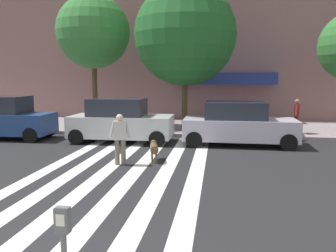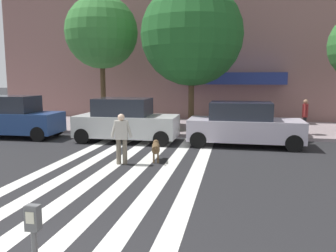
# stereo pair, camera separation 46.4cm
# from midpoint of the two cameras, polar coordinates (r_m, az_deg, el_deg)

# --- Properties ---
(ground_plane) EXTENTS (160.00, 160.00, 0.00)m
(ground_plane) POSITION_cam_midpoint_polar(r_m,az_deg,el_deg) (10.43, -8.60, -7.45)
(ground_plane) COLOR #232326
(sidewalk_far) EXTENTS (80.00, 6.00, 0.15)m
(sidewalk_far) POSITION_cam_midpoint_polar(r_m,az_deg,el_deg) (19.15, -0.64, -0.08)
(sidewalk_far) COLOR gray
(sidewalk_far) RESTS_ON ground_plane
(crosswalk_stripes) EXTENTS (4.95, 11.62, 0.01)m
(crosswalk_stripes) POSITION_cam_midpoint_polar(r_m,az_deg,el_deg) (10.46, -9.10, -7.40)
(crosswalk_stripes) COLOR silver
(crosswalk_stripes) RESTS_ON ground_plane
(parked_car_near_curb) EXTENTS (4.61, 1.97, 1.95)m
(parked_car_near_curb) POSITION_cam_midpoint_polar(r_m,az_deg,el_deg) (17.50, -26.81, 1.18)
(parked_car_near_curb) COLOR navy
(parked_car_near_curb) RESTS_ON ground_plane
(parked_car_behind_first) EXTENTS (4.40, 2.00, 1.90)m
(parked_car_behind_first) POSITION_cam_midpoint_polar(r_m,az_deg,el_deg) (14.98, -8.82, 0.79)
(parked_car_behind_first) COLOR silver
(parked_car_behind_first) RESTS_ON ground_plane
(parked_car_third_in_line) EXTENTS (4.59, 1.96, 1.80)m
(parked_car_third_in_line) POSITION_cam_midpoint_polar(r_m,az_deg,el_deg) (14.33, 10.77, 0.27)
(parked_car_third_in_line) COLOR #BDB4C5
(parked_car_third_in_line) RESTS_ON ground_plane
(street_tree_nearest) EXTENTS (3.90, 3.90, 7.02)m
(street_tree_nearest) POSITION_cam_midpoint_polar(r_m,az_deg,el_deg) (19.33, -13.10, 15.05)
(street_tree_nearest) COLOR #4C3823
(street_tree_nearest) RESTS_ON sidewalk_far
(street_tree_middle) EXTENTS (4.87, 4.87, 7.11)m
(street_tree_middle) POSITION_cam_midpoint_polar(r_m,az_deg,el_deg) (16.82, 2.07, 15.01)
(street_tree_middle) COLOR #4C3823
(street_tree_middle) RESTS_ON sidewalk_far
(pedestrian_dog_walker) EXTENTS (0.71, 0.32, 1.64)m
(pedestrian_dog_walker) POSITION_cam_midpoint_polar(r_m,az_deg,el_deg) (11.00, -9.23, -1.72)
(pedestrian_dog_walker) COLOR #6B6051
(pedestrian_dog_walker) RESTS_ON ground_plane
(dog_on_leash) EXTENTS (0.43, 1.14, 0.65)m
(dog_on_leash) POSITION_cam_midpoint_polar(r_m,az_deg,el_deg) (11.47, -3.52, -3.68)
(dog_on_leash) COLOR brown
(dog_on_leash) RESTS_ON ground_plane
(pedestrian_bystander) EXTENTS (0.33, 0.70, 1.64)m
(pedestrian_bystander) POSITION_cam_midpoint_polar(r_m,az_deg,el_deg) (17.23, 19.99, 1.89)
(pedestrian_bystander) COLOR black
(pedestrian_bystander) RESTS_ON sidewalk_far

